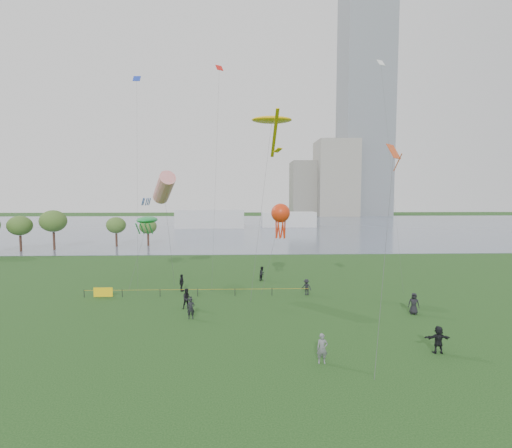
{
  "coord_description": "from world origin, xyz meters",
  "views": [
    {
      "loc": [
        -1.27,
        -26.43,
        10.91
      ],
      "look_at": [
        0.0,
        10.0,
        8.0
      ],
      "focal_mm": 26.0,
      "sensor_mm": 36.0,
      "label": 1
    }
  ],
  "objects_px": {
    "kite_stingray": "(272,120)",
    "fence": "(140,292)",
    "kite_flyer": "(322,349)",
    "kite_octopus": "(281,214)"
  },
  "relations": [
    {
      "from": "fence",
      "to": "kite_flyer",
      "type": "bearing_deg",
      "value": -45.02
    },
    {
      "from": "fence",
      "to": "kite_octopus",
      "type": "height_order",
      "value": "kite_octopus"
    },
    {
      "from": "kite_stingray",
      "to": "kite_flyer",
      "type": "bearing_deg",
      "value": -86.0
    },
    {
      "from": "kite_flyer",
      "to": "kite_stingray",
      "type": "bearing_deg",
      "value": 98.26
    },
    {
      "from": "fence",
      "to": "kite_stingray",
      "type": "xyz_separation_m",
      "value": [
        14.46,
        5.45,
        19.12
      ]
    },
    {
      "from": "kite_flyer",
      "to": "kite_stingray",
      "type": "distance_m",
      "value": 28.61
    },
    {
      "from": "kite_flyer",
      "to": "kite_octopus",
      "type": "distance_m",
      "value": 20.42
    },
    {
      "from": "fence",
      "to": "kite_octopus",
      "type": "relative_size",
      "value": 2.43
    },
    {
      "from": "kite_stingray",
      "to": "fence",
      "type": "bearing_deg",
      "value": -159.72
    },
    {
      "from": "kite_flyer",
      "to": "fence",
      "type": "bearing_deg",
      "value": 138.86
    }
  ]
}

